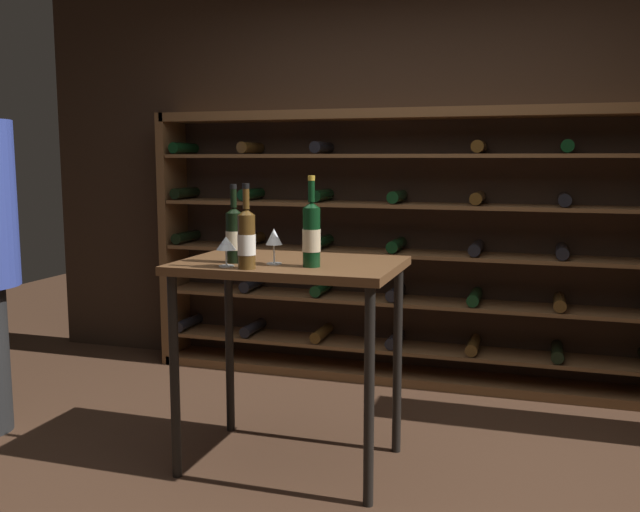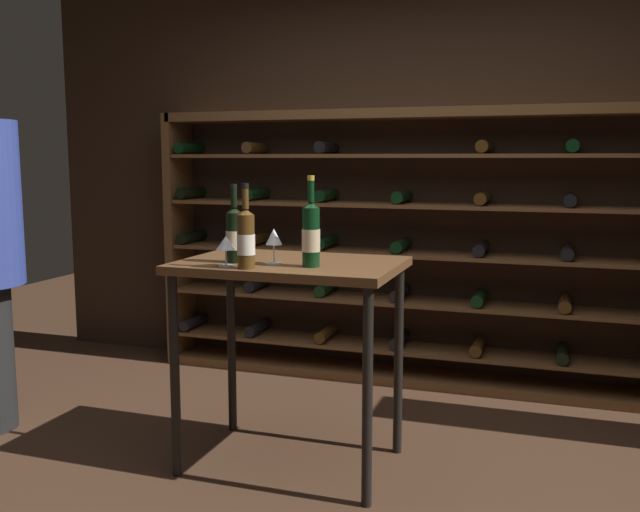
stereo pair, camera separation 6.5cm
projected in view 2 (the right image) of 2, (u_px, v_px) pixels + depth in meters
The scene contains 9 objects.
ground_plane at pixel (331, 502), 3.00m from camera, with size 9.88×9.88×0.00m, color #472D1E.
back_wall at pixel (423, 158), 4.62m from camera, with size 5.51×0.10×2.89m, color #332319.
wine_rack at pixel (402, 250), 4.53m from camera, with size 3.28×0.32×1.75m.
tasting_table at pixel (290, 287), 3.27m from camera, with size 1.00×0.68×0.98m.
wine_bottle_green_slim at pixel (246, 238), 3.01m from camera, with size 0.08×0.08×0.36m.
wine_bottle_black_capsule at pixel (311, 234), 3.06m from camera, with size 0.08×0.08×0.40m.
wine_bottle_red_label at pixel (234, 234), 3.19m from camera, with size 0.08×0.08×0.35m.
wine_glass_stemmed_left at pixel (226, 244), 3.08m from camera, with size 0.09×0.09×0.13m.
wine_glass_stemmed_right at pixel (274, 238), 3.14m from camera, with size 0.07×0.07×0.16m.
Camera 2 is at (0.87, -2.69, 1.45)m, focal length 39.65 mm.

